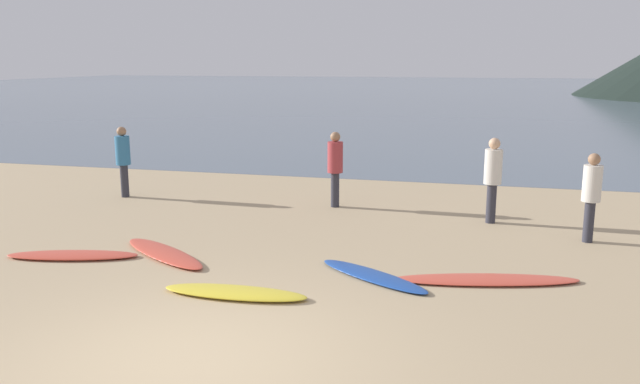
{
  "coord_description": "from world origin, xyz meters",
  "views": [
    {
      "loc": [
        2.89,
        -5.68,
        3.14
      ],
      "look_at": [
        -0.12,
        6.15,
        0.6
      ],
      "focal_mm": 35.84,
      "sensor_mm": 36.0,
      "label": 1
    }
  ],
  "objects": [
    {
      "name": "surfboard_1",
      "position": [
        -2.05,
        3.37,
        0.04
      ],
      "size": [
        2.15,
        1.69,
        0.09
      ],
      "primitive_type": "ellipsoid",
      "rotation": [
        0.0,
        0.0,
        -0.59
      ],
      "color": "#D84C38",
      "rests_on": "ground"
    },
    {
      "name": "ocean_water",
      "position": [
        0.0,
        60.77,
        0.0
      ],
      "size": [
        140.0,
        100.0,
        0.01
      ],
      "primitive_type": "cube",
      "color": "slate",
      "rests_on": "ground"
    },
    {
      "name": "person_1",
      "position": [
        4.78,
        5.93,
        0.93
      ],
      "size": [
        0.32,
        0.32,
        1.57
      ],
      "rotation": [
        0.0,
        0.0,
        4.98
      ],
      "color": "#2D2D38",
      "rests_on": "ground"
    },
    {
      "name": "person_3",
      "position": [
        -0.12,
        7.5,
        0.96
      ],
      "size": [
        0.33,
        0.33,
        1.63
      ],
      "rotation": [
        0.0,
        0.0,
        4.89
      ],
      "color": "#2D2D38",
      "rests_on": "ground"
    },
    {
      "name": "surfboard_4",
      "position": [
        3.05,
        3.37,
        0.03
      ],
      "size": [
        2.74,
        1.13,
        0.07
      ],
      "primitive_type": "ellipsoid",
      "rotation": [
        0.0,
        0.0,
        0.23
      ],
      "color": "#D84C38",
      "rests_on": "ground"
    },
    {
      "name": "person_0",
      "position": [
        -5.09,
        7.29,
        0.96
      ],
      "size": [
        0.33,
        0.33,
        1.64
      ],
      "rotation": [
        0.0,
        0.0,
        5.04
      ],
      "color": "#2D2D38",
      "rests_on": "ground"
    },
    {
      "name": "surfboard_3",
      "position": [
        1.45,
        3.13,
        0.03
      ],
      "size": [
        1.94,
        1.49,
        0.07
      ],
      "primitive_type": "ellipsoid",
      "rotation": [
        0.0,
        0.0,
        -0.58
      ],
      "color": "#1E479E",
      "rests_on": "ground"
    },
    {
      "name": "person_2",
      "position": [
        3.14,
        6.91,
        0.99
      ],
      "size": [
        0.34,
        0.34,
        1.67
      ],
      "rotation": [
        0.0,
        0.0,
        0.83
      ],
      "color": "#2D2D38",
      "rests_on": "ground"
    },
    {
      "name": "ground_plane",
      "position": [
        0.0,
        10.0,
        -0.1
      ],
      "size": [
        120.0,
        120.0,
        0.2
      ],
      "primitive_type": "cube",
      "color": "tan",
      "rests_on": "ground"
    },
    {
      "name": "surfboard_0",
      "position": [
        -3.42,
        2.91,
        0.04
      ],
      "size": [
        2.18,
        1.02,
        0.08
      ],
      "primitive_type": "ellipsoid",
      "rotation": [
        0.0,
        0.0,
        0.24
      ],
      "color": "#D84C38",
      "rests_on": "ground"
    },
    {
      "name": "surfboard_2",
      "position": [
        -0.25,
        1.97,
        0.05
      ],
      "size": [
        2.04,
        0.59,
        0.09
      ],
      "primitive_type": "ellipsoid",
      "rotation": [
        0.0,
        0.0,
        0.03
      ],
      "color": "yellow",
      "rests_on": "ground"
    }
  ]
}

